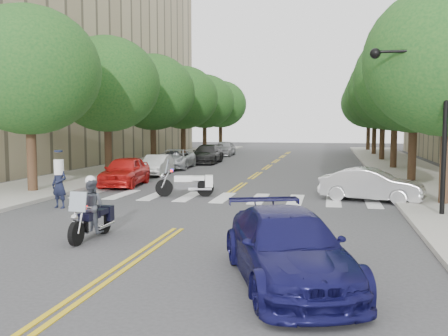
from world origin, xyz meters
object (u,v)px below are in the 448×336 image
(motorcycle_police, at_px, (92,210))
(convertible, at_px, (371,185))
(motorcycle_parked, at_px, (190,183))
(officer_standing, at_px, (59,185))
(sedan_blue, at_px, (288,248))

(motorcycle_police, relative_size, convertible, 0.53)
(motorcycle_parked, distance_m, officer_standing, 5.62)
(motorcycle_police, bearing_deg, motorcycle_parked, -91.61)
(officer_standing, distance_m, convertible, 12.37)
(motorcycle_parked, bearing_deg, convertible, -102.32)
(officer_standing, distance_m, sedan_blue, 11.64)
(officer_standing, xyz_separation_m, convertible, (11.65, 4.15, -0.21))
(convertible, relative_size, sedan_blue, 0.83)
(officer_standing, xyz_separation_m, sedan_blue, (9.17, -7.17, -0.16))
(sedan_blue, bearing_deg, convertible, 58.33)
(motorcycle_police, distance_m, motorcycle_parked, 8.33)
(convertible, bearing_deg, motorcycle_parked, 106.89)
(convertible, bearing_deg, sedan_blue, -176.92)
(sedan_blue, bearing_deg, officer_standing, 122.70)
(motorcycle_police, bearing_deg, convertible, -132.15)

